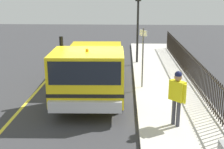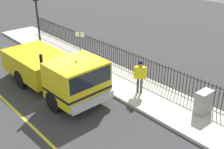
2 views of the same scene
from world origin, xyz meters
name	(u,v)px [view 2 (image 2 of 2)]	position (x,y,z in m)	size (l,w,h in m)	color
ground_plane	(69,94)	(0.00, 0.00, 0.00)	(53.38, 53.38, 0.00)	#38383A
sidewalk_slab	(111,76)	(2.80, 0.00, 0.07)	(2.74, 24.26, 0.14)	beige
lane_marking	(18,113)	(-2.72, 0.00, 0.00)	(0.12, 21.84, 0.01)	yellow
work_truck	(58,71)	(-0.32, 0.41, 1.19)	(2.63, 6.63, 2.48)	yellow
worker_standing	(140,74)	(2.54, -2.41, 1.18)	(0.48, 0.50, 1.71)	yellow
iron_fence	(126,60)	(3.95, 0.00, 0.75)	(0.04, 20.66, 1.21)	black
traffic_light_near	(36,7)	(1.67, 5.90, 3.15)	(0.33, 0.26, 4.25)	black
utility_cabinet	(204,102)	(3.31, -5.48, 0.66)	(0.82, 0.45, 1.05)	gray
street_sign	(81,48)	(1.72, 1.31, 1.69)	(0.29, 0.44, 2.50)	#4C4C4C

